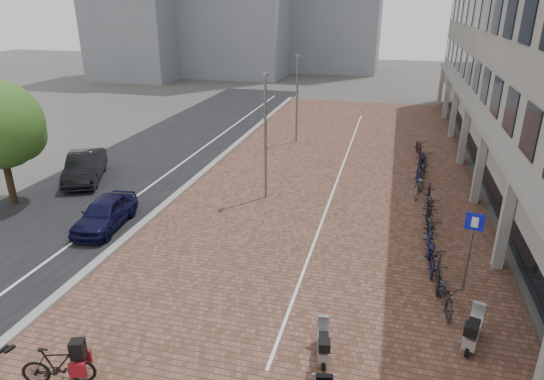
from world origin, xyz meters
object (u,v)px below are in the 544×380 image
at_px(scooter_front, 473,329).
at_px(parking_sign, 472,238).
at_px(hero_bike, 58,365).
at_px(car_dark, 85,167).
at_px(car_navy, 105,213).
at_px(scooter_back, 323,342).

height_order(scooter_front, parking_sign, parking_sign).
bearing_deg(hero_bike, scooter_front, -85.34).
height_order(car_dark, parking_sign, parking_sign).
bearing_deg(parking_sign, hero_bike, -131.01).
distance_m(hero_bike, scooter_front, 10.79).
xyz_separation_m(car_dark, parking_sign, (18.21, -5.74, 1.11)).
bearing_deg(car_navy, scooter_front, -21.52).
xyz_separation_m(car_navy, parking_sign, (14.00, -1.07, 1.21)).
height_order(scooter_front, scooter_back, scooter_front).
relative_size(car_dark, scooter_back, 3.24).
height_order(car_dark, scooter_front, car_dark).
relative_size(car_dark, scooter_front, 2.90).
height_order(hero_bike, parking_sign, parking_sign).
bearing_deg(car_dark, parking_sign, -42.23).
relative_size(scooter_front, scooter_back, 1.12).
height_order(car_dark, hero_bike, car_dark).
relative_size(car_navy, scooter_front, 2.42).
relative_size(car_navy, parking_sign, 1.39).
distance_m(scooter_back, parking_sign, 6.08).
height_order(car_navy, hero_bike, car_navy).
xyz_separation_m(car_dark, scooter_back, (14.21, -10.11, -0.27)).
relative_size(hero_bike, scooter_front, 1.20).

